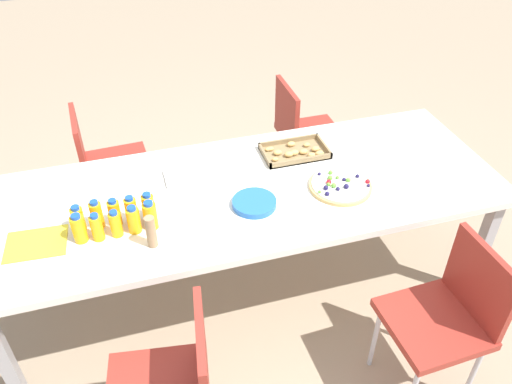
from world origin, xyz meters
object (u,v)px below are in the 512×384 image
Objects in this scene: plate_stack at (254,203)px; juice_bottle_7 at (115,213)px; juice_bottle_8 at (131,210)px; juice_bottle_1 at (97,227)px; chair_far_left at (104,161)px; juice_bottle_0 at (79,229)px; juice_bottle_2 at (116,224)px; juice_bottle_5 at (78,219)px; juice_bottle_3 at (134,220)px; party_table at (247,197)px; chair_near_right at (449,312)px; juice_bottle_6 at (97,215)px; paper_folder at (36,244)px; cardboard_tube at (151,232)px; chair_far_right at (302,130)px; juice_bottle_4 at (150,216)px; napkin_stack at (180,177)px; juice_bottle_9 at (148,207)px; fruit_pizza at (340,185)px; snack_tray at (295,152)px.

juice_bottle_7 is at bearing 175.32° from plate_stack.
juice_bottle_1 is at bearing -153.68° from juice_bottle_8.
juice_bottle_0 is at bearing -9.73° from chair_far_left.
juice_bottle_5 reaches higher than juice_bottle_2.
juice_bottle_3 is 0.99× the size of juice_bottle_7.
party_table is 1.08m from chair_near_right.
juice_bottle_6 is at bearing 87.16° from juice_bottle_1.
juice_bottle_1 is at bearing -167.01° from party_table.
chair_near_right is 3.19× the size of paper_folder.
chair_near_right is 5.74× the size of juice_bottle_0.
cardboard_tube is at bearing -26.49° from juice_bottle_1.
juice_bottle_8 reaches higher than chair_far_right.
juice_bottle_1 is 1.01× the size of juice_bottle_5.
juice_bottle_8 is at bearing 4.74° from paper_folder.
juice_bottle_3 is at bearing -50.85° from chair_far_right.
chair_far_left is at bearing 82.79° from juice_bottle_5.
chair_far_left is at bearing 87.98° from juice_bottle_6.
juice_bottle_0 and juice_bottle_4 have the same top height.
chair_near_right is 1.38m from juice_bottle_4.
juice_bottle_8 is 0.43m from paper_folder.
plate_stack is 1.41× the size of napkin_stack.
juice_bottle_0 is 0.68× the size of plate_stack.
party_table is at bearing 6.64° from juice_bottle_6.
juice_bottle_7 is (0.16, 0.07, -0.00)m from juice_bottle_0.
juice_bottle_7 reaches higher than juice_bottle_3.
juice_bottle_9 is (0.00, 0.07, -0.00)m from juice_bottle_4.
juice_bottle_1 is at bearing -177.64° from juice_bottle_3.
juice_bottle_1 is 1.18m from fruit_pizza.
juice_bottle_6 is 0.97× the size of napkin_stack.
paper_folder is at bearing 162.71° from cardboard_tube.
cardboard_tube is at bearing -41.62° from juice_bottle_6.
snack_tray is (0.83, 0.31, -0.05)m from juice_bottle_9.
snack_tray is at bearing 4.11° from napkin_stack.
juice_bottle_1 is (-0.04, -0.97, 0.30)m from chair_far_left.
fruit_pizza reaches higher than paper_folder.
chair_far_right is at bearing 34.49° from napkin_stack.
juice_bottle_3 is 0.17m from juice_bottle_6.
chair_far_right is at bearing 37.25° from juice_bottle_8.
chair_near_right is 0.77m from fruit_pizza.
paper_folder is (-1.33, -0.35, -0.01)m from snack_tray.
juice_bottle_0 is at bearing 179.85° from juice_bottle_4.
juice_bottle_8 reaches higher than juice_bottle_1.
juice_bottle_3 is at bearing -87.33° from juice_bottle_8.
juice_bottle_3 is 0.43m from napkin_stack.
plate_stack is (-0.62, -0.95, 0.25)m from chair_far_right.
chair_far_right is 5.68× the size of juice_bottle_6.
juice_bottle_0 reaches higher than juice_bottle_1.
juice_bottle_7 reaches higher than fruit_pizza.
fruit_pizza is 1.48× the size of plate_stack.
juice_bottle_1 is 0.44× the size of fruit_pizza.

